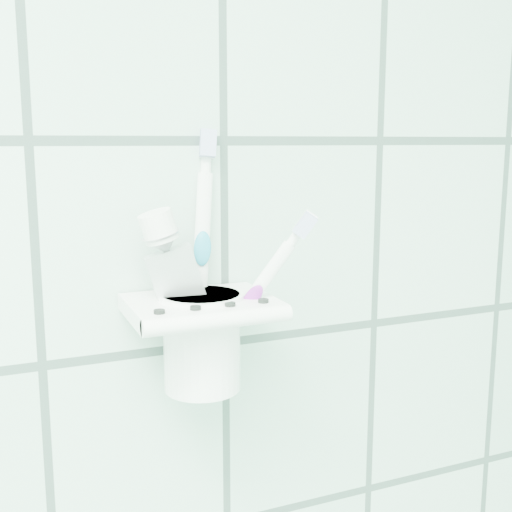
{
  "coord_description": "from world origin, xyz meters",
  "views": [
    {
      "loc": [
        0.47,
        0.64,
        1.44
      ],
      "look_at": [
        0.66,
        1.1,
        1.35
      ],
      "focal_mm": 45.0,
      "sensor_mm": 36.0,
      "label": 1
    }
  ],
  "objects": [
    {
      "name": "cup",
      "position": [
        0.63,
        1.16,
        1.27
      ],
      "size": [
        0.07,
        0.07,
        0.09
      ],
      "color": "white",
      "rests_on": "holder_bracket"
    },
    {
      "name": "toothbrush_orange",
      "position": [
        0.63,
        1.17,
        1.33
      ],
      "size": [
        0.08,
        0.06,
        0.17
      ],
      "rotation": [
        0.11,
        0.6,
        -0.4
      ],
      "color": "white",
      "rests_on": "cup"
    },
    {
      "name": "toothbrush_blue",
      "position": [
        0.63,
        1.17,
        1.35
      ],
      "size": [
        0.04,
        0.04,
        0.22
      ],
      "rotation": [
        -0.16,
        0.09,
        -0.2
      ],
      "color": "white",
      "rests_on": "cup"
    },
    {
      "name": "holder_bracket",
      "position": [
        0.63,
        1.15,
        1.3
      ],
      "size": [
        0.12,
        0.1,
        0.04
      ],
      "color": "white",
      "rests_on": "wall_back"
    },
    {
      "name": "toothpaste_tube",
      "position": [
        0.64,
        1.16,
        1.32
      ],
      "size": [
        0.07,
        0.04,
        0.16
      ],
      "rotation": [
        0.04,
        -0.29,
        -0.1
      ],
      "color": "silver",
      "rests_on": "cup"
    },
    {
      "name": "toothbrush_pink",
      "position": [
        0.63,
        1.17,
        1.33
      ],
      "size": [
        0.04,
        0.06,
        0.18
      ],
      "rotation": [
        -0.3,
        -0.24,
        -0.09
      ],
      "color": "white",
      "rests_on": "cup"
    }
  ]
}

